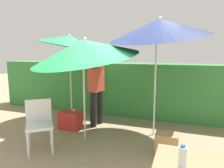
{
  "coord_description": "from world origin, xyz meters",
  "views": [
    {
      "loc": [
        1.34,
        -3.48,
        1.74
      ],
      "look_at": [
        0.0,
        0.3,
        1.1
      ],
      "focal_mm": 33.03,
      "sensor_mm": 36.0,
      "label": 1
    }
  ],
  "objects_px": {
    "cooler_box": "(70,120)",
    "umbrella_rainbow": "(158,28)",
    "person_vendor": "(96,86)",
    "bottle_water": "(182,159)",
    "crate_cardboard": "(167,144)",
    "chair_plastic": "(39,122)",
    "umbrella_orange": "(84,49)",
    "umbrella_yellow": "(69,41)"
  },
  "relations": [
    {
      "from": "crate_cardboard",
      "to": "bottle_water",
      "type": "distance_m",
      "value": 1.8
    },
    {
      "from": "umbrella_yellow",
      "to": "person_vendor",
      "type": "bearing_deg",
      "value": -15.14
    },
    {
      "from": "crate_cardboard",
      "to": "umbrella_yellow",
      "type": "bearing_deg",
      "value": 155.12
    },
    {
      "from": "umbrella_orange",
      "to": "person_vendor",
      "type": "xyz_separation_m",
      "value": [
        -0.11,
        0.79,
        -0.84
      ]
    },
    {
      "from": "crate_cardboard",
      "to": "person_vendor",
      "type": "bearing_deg",
      "value": 150.96
    },
    {
      "from": "umbrella_rainbow",
      "to": "cooler_box",
      "type": "bearing_deg",
      "value": -171.93
    },
    {
      "from": "umbrella_orange",
      "to": "crate_cardboard",
      "type": "bearing_deg",
      "value": -5.34
    },
    {
      "from": "crate_cardboard",
      "to": "bottle_water",
      "type": "height_order",
      "value": "bottle_water"
    },
    {
      "from": "umbrella_orange",
      "to": "chair_plastic",
      "type": "relative_size",
      "value": 2.48
    },
    {
      "from": "umbrella_rainbow",
      "to": "person_vendor",
      "type": "relative_size",
      "value": 1.37
    },
    {
      "from": "person_vendor",
      "to": "crate_cardboard",
      "type": "distance_m",
      "value": 2.08
    },
    {
      "from": "umbrella_orange",
      "to": "person_vendor",
      "type": "relative_size",
      "value": 1.18
    },
    {
      "from": "umbrella_yellow",
      "to": "crate_cardboard",
      "type": "xyz_separation_m",
      "value": [
        2.5,
        -1.16,
        -1.79
      ]
    },
    {
      "from": "umbrella_rainbow",
      "to": "chair_plastic",
      "type": "xyz_separation_m",
      "value": [
        -1.85,
        -1.33,
        -1.67
      ]
    },
    {
      "from": "chair_plastic",
      "to": "bottle_water",
      "type": "bearing_deg",
      "value": -25.2
    },
    {
      "from": "umbrella_yellow",
      "to": "crate_cardboard",
      "type": "height_order",
      "value": "umbrella_yellow"
    },
    {
      "from": "cooler_box",
      "to": "umbrella_rainbow",
      "type": "bearing_deg",
      "value": 8.07
    },
    {
      "from": "umbrella_yellow",
      "to": "crate_cardboard",
      "type": "distance_m",
      "value": 3.28
    },
    {
      "from": "umbrella_rainbow",
      "to": "chair_plastic",
      "type": "bearing_deg",
      "value": -144.25
    },
    {
      "from": "umbrella_yellow",
      "to": "chair_plastic",
      "type": "distance_m",
      "value": 2.27
    },
    {
      "from": "umbrella_rainbow",
      "to": "umbrella_orange",
      "type": "height_order",
      "value": "umbrella_rainbow"
    },
    {
      "from": "umbrella_orange",
      "to": "crate_cardboard",
      "type": "distance_m",
      "value": 2.25
    },
    {
      "from": "cooler_box",
      "to": "crate_cardboard",
      "type": "height_order",
      "value": "cooler_box"
    },
    {
      "from": "umbrella_rainbow",
      "to": "cooler_box",
      "type": "relative_size",
      "value": 5.42
    },
    {
      "from": "umbrella_orange",
      "to": "umbrella_yellow",
      "type": "relative_size",
      "value": 0.95
    },
    {
      "from": "bottle_water",
      "to": "cooler_box",
      "type": "bearing_deg",
      "value": 137.72
    },
    {
      "from": "umbrella_rainbow",
      "to": "umbrella_yellow",
      "type": "distance_m",
      "value": 2.24
    },
    {
      "from": "umbrella_yellow",
      "to": "crate_cardboard",
      "type": "bearing_deg",
      "value": -24.88
    },
    {
      "from": "umbrella_rainbow",
      "to": "umbrella_yellow",
      "type": "relative_size",
      "value": 1.11
    },
    {
      "from": "umbrella_yellow",
      "to": "bottle_water",
      "type": "height_order",
      "value": "umbrella_yellow"
    },
    {
      "from": "bottle_water",
      "to": "chair_plastic",
      "type": "bearing_deg",
      "value": 154.8
    },
    {
      "from": "umbrella_rainbow",
      "to": "umbrella_orange",
      "type": "bearing_deg",
      "value": -153.18
    },
    {
      "from": "person_vendor",
      "to": "bottle_water",
      "type": "height_order",
      "value": "person_vendor"
    },
    {
      "from": "bottle_water",
      "to": "umbrella_yellow",
      "type": "bearing_deg",
      "value": 134.21
    },
    {
      "from": "umbrella_rainbow",
      "to": "bottle_water",
      "type": "height_order",
      "value": "umbrella_rainbow"
    },
    {
      "from": "umbrella_orange",
      "to": "crate_cardboard",
      "type": "height_order",
      "value": "umbrella_orange"
    },
    {
      "from": "umbrella_yellow",
      "to": "person_vendor",
      "type": "relative_size",
      "value": 1.24
    },
    {
      "from": "chair_plastic",
      "to": "crate_cardboard",
      "type": "bearing_deg",
      "value": 13.94
    },
    {
      "from": "person_vendor",
      "to": "chair_plastic",
      "type": "relative_size",
      "value": 2.11
    },
    {
      "from": "umbrella_orange",
      "to": "cooler_box",
      "type": "xyz_separation_m",
      "value": [
        -0.58,
        0.38,
        -1.58
      ]
    },
    {
      "from": "umbrella_yellow",
      "to": "umbrella_orange",
      "type": "bearing_deg",
      "value": -47.87
    },
    {
      "from": "umbrella_yellow",
      "to": "chair_plastic",
      "type": "relative_size",
      "value": 2.61
    }
  ]
}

